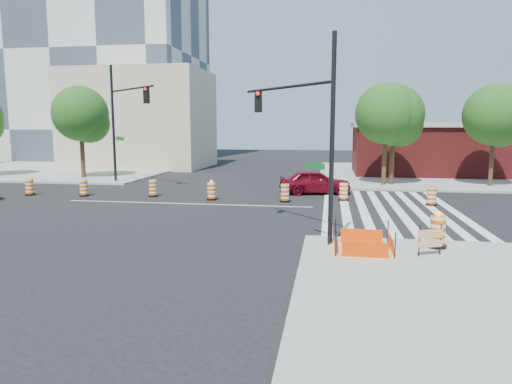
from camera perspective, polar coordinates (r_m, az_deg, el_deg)
ground at (r=25.70m, az=-8.70°, el=-1.46°), size 120.00×120.00×0.00m
sidewalk_ne at (r=43.50m, az=22.70°, el=2.03°), size 22.00×22.00×0.15m
sidewalk_nw at (r=49.58m, az=-22.26°, el=2.73°), size 22.00×22.00×0.15m
crosswalk_east at (r=24.66m, az=16.32°, el=-2.09°), size 6.75×13.50×0.01m
lane_centerline at (r=25.69m, az=-8.70°, el=-1.45°), size 14.00×0.12×0.01m
excavation_pit at (r=15.66m, az=13.21°, el=-6.99°), size 2.20×2.20×0.90m
brick_storefront at (r=43.34m, az=22.86°, el=4.98°), size 16.50×8.50×4.60m
beige_midrise at (r=50.19m, az=-14.23°, el=8.78°), size 14.00×10.00×10.00m
red_coupe at (r=29.33m, az=7.37°, el=1.28°), size 4.81×2.76×1.54m
signal_pole_se at (r=16.97m, az=6.08°, el=8.78°), size 3.75×4.15×7.24m
signal_pole_nw at (r=34.55m, az=-16.29°, el=9.54°), size 5.06×4.34×8.62m
pit_drum at (r=16.82m, az=21.73°, el=-4.74°), size 0.64×0.64×1.26m
barricade at (r=15.68m, az=20.94°, el=-5.48°), size 0.81×0.37×1.01m
tree_north_b at (r=39.54m, az=-21.00°, el=8.75°), size 4.40×4.40×7.48m
tree_north_c at (r=33.70m, az=16.02°, el=8.96°), size 4.30×4.30×7.30m
tree_north_d at (r=34.14m, az=16.89°, el=8.82°), size 4.25×4.25×7.22m
tree_north_e at (r=35.77m, az=27.73°, el=8.13°), size 4.21×4.21×7.16m
median_drum_0 at (r=31.81m, az=-26.44°, el=0.50°), size 0.60×0.60×1.02m
median_drum_1 at (r=30.05m, az=-20.72°, el=0.42°), size 0.60×0.60×1.02m
median_drum_2 at (r=28.66m, az=-12.74°, el=0.40°), size 0.60×0.60×1.02m
median_drum_3 at (r=26.77m, az=-5.58°, el=0.04°), size 0.60×0.60×1.18m
median_drum_4 at (r=26.01m, az=3.64°, el=-0.19°), size 0.60×0.60×1.02m
median_drum_5 at (r=26.90m, az=10.90°, el=-0.05°), size 0.60×0.60×1.02m
median_drum_6 at (r=26.55m, az=21.10°, el=-0.56°), size 0.60×0.60×1.02m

